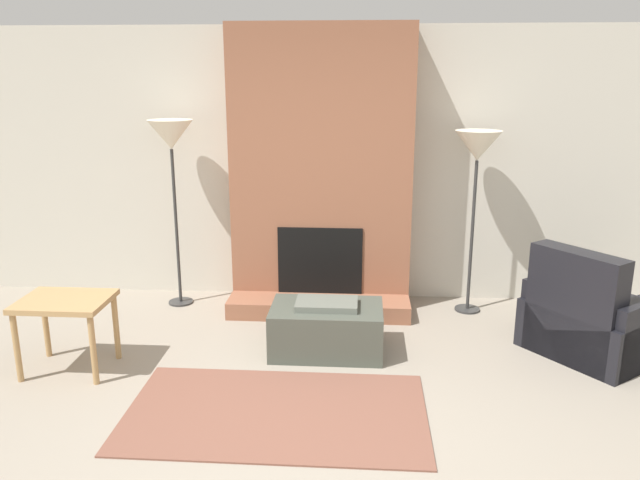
% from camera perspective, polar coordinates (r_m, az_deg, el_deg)
% --- Properties ---
extents(ground_plane, '(24.00, 24.00, 0.00)m').
position_cam_1_polar(ground_plane, '(3.91, -2.53, -18.80)').
color(ground_plane, gray).
extents(wall_back, '(8.33, 0.06, 2.60)m').
position_cam_1_polar(wall_back, '(6.05, 0.28, 6.78)').
color(wall_back, beige).
rests_on(wall_back, ground_plane).
extents(fireplace, '(1.67, 0.76, 2.60)m').
position_cam_1_polar(fireplace, '(5.82, 0.12, 5.74)').
color(fireplace, '#935B42').
rests_on(fireplace, ground_plane).
extents(ottoman, '(0.89, 0.56, 0.43)m').
position_cam_1_polar(ottoman, '(5.03, 0.61, -8.07)').
color(ottoman, '#474C42').
rests_on(ottoman, ground_plane).
extents(armchair, '(1.23, 1.24, 0.89)m').
position_cam_1_polar(armchair, '(5.42, 23.57, -6.78)').
color(armchair, black).
rests_on(armchair, ground_plane).
extents(side_table, '(0.65, 0.50, 0.57)m').
position_cam_1_polar(side_table, '(5.00, -22.26, -5.94)').
color(side_table, tan).
rests_on(side_table, ground_plane).
extents(floor_lamp_left, '(0.41, 0.41, 1.76)m').
position_cam_1_polar(floor_lamp_left, '(5.90, -13.47, 8.80)').
color(floor_lamp_left, '#333333').
rests_on(floor_lamp_left, ground_plane).
extents(floor_lamp_right, '(0.41, 0.41, 1.68)m').
position_cam_1_polar(floor_lamp_right, '(5.73, 14.20, 7.82)').
color(floor_lamp_right, '#333333').
rests_on(floor_lamp_right, ground_plane).
extents(area_rug, '(1.98, 1.14, 0.01)m').
position_cam_1_polar(area_rug, '(4.28, -4.02, -15.43)').
color(area_rug, brown).
rests_on(area_rug, ground_plane).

